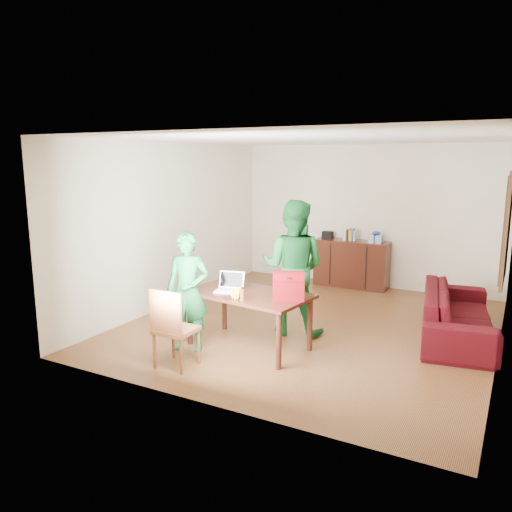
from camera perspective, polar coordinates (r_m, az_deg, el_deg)
The scene contains 10 objects.
room at distance 7.32m, azimuth 7.02°, elevation 2.14°, with size 5.20×5.70×2.90m.
table at distance 6.47m, azimuth -0.84°, elevation -4.98°, with size 1.68×1.08×0.74m.
chair at distance 6.07m, azimuth -9.14°, elevation -9.87°, with size 0.44×0.42×0.97m.
person_near at distance 6.43m, azimuth -7.80°, elevation -4.07°, with size 0.56×0.37×1.54m, color #166630.
person_far at distance 6.96m, azimuth 4.25°, elevation -1.33°, with size 0.92×0.72×1.89m, color #135723.
laptop at distance 6.49m, azimuth -3.17°, elevation -3.69°, with size 0.39×0.31×0.24m.
bananas at distance 6.14m, azimuth -2.40°, elevation -4.70°, with size 0.15×0.10×0.06m, color gold, non-canonical shape.
bottle at distance 6.07m, azimuth -1.57°, elevation -4.35°, with size 0.06×0.06×0.17m, color #583514.
red_bag at distance 6.12m, azimuth 3.77°, elevation -3.69°, with size 0.38×0.22×0.28m, color #6F0707.
sofa at distance 7.47m, azimuth 22.03°, elevation -6.10°, with size 2.29×0.89×0.67m, color #3C070E.
Camera 1 is at (2.63, -6.61, 2.44)m, focal length 35.00 mm.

